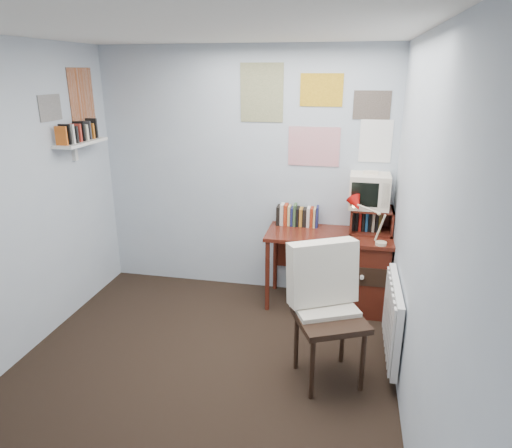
# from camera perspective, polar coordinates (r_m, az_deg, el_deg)

# --- Properties ---
(ground) EXTENTS (3.50, 3.50, 0.00)m
(ground) POSITION_cam_1_polar(r_m,az_deg,el_deg) (3.69, -7.83, -19.22)
(ground) COLOR black
(ground) RESTS_ON ground
(back_wall) EXTENTS (3.00, 0.02, 2.50)m
(back_wall) POSITION_cam_1_polar(r_m,az_deg,el_deg) (4.70, -1.47, 6.32)
(back_wall) COLOR silver
(back_wall) RESTS_ON ground
(right_wall) EXTENTS (0.02, 3.50, 2.50)m
(right_wall) POSITION_cam_1_polar(r_m,az_deg,el_deg) (2.94, 19.81, -2.45)
(right_wall) COLOR silver
(right_wall) RESTS_ON ground
(ceiling) EXTENTS (3.00, 3.50, 0.02)m
(ceiling) POSITION_cam_1_polar(r_m,az_deg,el_deg) (2.93, -10.13, 23.23)
(ceiling) COLOR white
(ceiling) RESTS_ON back_wall
(desk) EXTENTS (1.20, 0.55, 0.76)m
(desk) POSITION_cam_1_polar(r_m,az_deg,el_deg) (4.59, 12.28, -5.54)
(desk) COLOR #571E14
(desk) RESTS_ON ground
(desk_chair) EXTENTS (0.68, 0.67, 1.02)m
(desk_chair) POSITION_cam_1_polar(r_m,az_deg,el_deg) (3.47, 9.24, -11.73)
(desk_chair) COLOR black
(desk_chair) RESTS_ON ground
(desk_lamp) EXTENTS (0.29, 0.26, 0.37)m
(desk_lamp) POSITION_cam_1_polar(r_m,az_deg,el_deg) (4.21, 15.55, -0.18)
(desk_lamp) COLOR red
(desk_lamp) RESTS_ON desk
(tv_riser) EXTENTS (0.40, 0.30, 0.25)m
(tv_riser) POSITION_cam_1_polar(r_m,az_deg,el_deg) (4.53, 14.19, 0.49)
(tv_riser) COLOR #571E14
(tv_riser) RESTS_ON desk
(crt_tv) EXTENTS (0.38, 0.35, 0.35)m
(crt_tv) POSITION_cam_1_polar(r_m,az_deg,el_deg) (4.47, 14.00, 4.26)
(crt_tv) COLOR beige
(crt_tv) RESTS_ON tv_riser
(book_row) EXTENTS (0.60, 0.14, 0.22)m
(book_row) POSITION_cam_1_polar(r_m,az_deg,el_deg) (4.61, 6.32, 1.08)
(book_row) COLOR #571E14
(book_row) RESTS_ON desk
(radiator) EXTENTS (0.09, 0.80, 0.60)m
(radiator) POSITION_cam_1_polar(r_m,az_deg,el_deg) (3.77, 16.75, -11.27)
(radiator) COLOR white
(radiator) RESTS_ON right_wall
(wall_shelf) EXTENTS (0.20, 0.62, 0.24)m
(wall_shelf) POSITION_cam_1_polar(r_m,az_deg,el_deg) (4.59, -21.03, 9.48)
(wall_shelf) COLOR white
(wall_shelf) RESTS_ON left_wall
(posters_back) EXTENTS (1.20, 0.01, 0.90)m
(posters_back) POSITION_cam_1_polar(r_m,az_deg,el_deg) (4.50, 7.40, 13.35)
(posters_back) COLOR white
(posters_back) RESTS_ON back_wall
(posters_left) EXTENTS (0.01, 0.70, 0.60)m
(posters_left) POSITION_cam_1_polar(r_m,az_deg,el_deg) (4.60, -22.60, 14.12)
(posters_left) COLOR white
(posters_left) RESTS_ON left_wall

